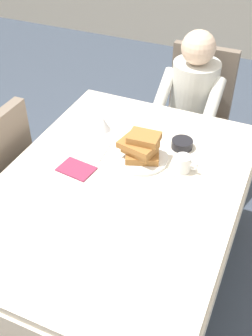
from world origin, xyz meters
name	(u,v)px	position (x,y,z in m)	size (l,w,h in m)	color
ground_plane	(120,279)	(0.00, 0.00, 0.00)	(14.00, 14.00, 0.00)	#3D4756
dining_table_main	(118,197)	(0.00, 0.00, 0.65)	(1.12, 1.52, 0.74)	silver
chair_diner	(196,107)	(0.06, 1.17, 0.53)	(0.44, 0.45, 0.93)	#7A6B5B
diner_person	(192,100)	(0.06, 1.01, 0.67)	(0.40, 0.43, 1.12)	silver
plate_breakfast	(140,158)	(0.02, 0.21, 0.75)	(0.28, 0.28, 0.02)	white
breakfast_stack	(141,147)	(0.03, 0.21, 0.82)	(0.22, 0.19, 0.13)	#A36B33
cup_coffee	(183,164)	(0.25, 0.21, 0.78)	(0.11, 0.08, 0.08)	white
bowl_butter	(182,144)	(0.19, 0.39, 0.76)	(0.11, 0.11, 0.04)	black
syrup_pitcher	(104,124)	(-0.26, 0.38, 0.78)	(0.08, 0.08, 0.07)	silver
fork_left_of_plate	(104,152)	(-0.17, 0.19, 0.74)	(0.18, 0.01, 0.01)	silver
knife_right_of_plate	(175,171)	(0.21, 0.19, 0.74)	(0.20, 0.01, 0.01)	silver
spoon_near_edge	(108,194)	(-0.01, -0.08, 0.74)	(0.15, 0.01, 0.01)	silver
napkin_folded	(76,169)	(-0.23, 0.01, 0.74)	(0.17, 0.12, 0.01)	#8C2D4C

